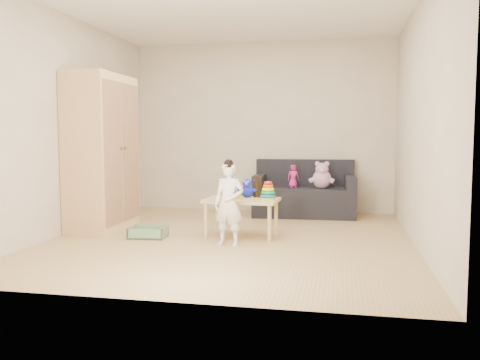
% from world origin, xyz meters
% --- Properties ---
extents(room, '(4.50, 4.50, 4.50)m').
position_xyz_m(room, '(0.00, 0.00, 1.30)').
color(room, tan).
rests_on(room, ground).
extents(wardrobe, '(0.53, 1.07, 1.92)m').
position_xyz_m(wardrobe, '(-1.72, 0.31, 0.96)').
color(wardrobe, '#EEC583').
rests_on(wardrobe, ground).
extents(sofa, '(1.49, 0.80, 0.41)m').
position_xyz_m(sofa, '(0.69, 1.83, 0.21)').
color(sofa, black).
rests_on(sofa, ground).
extents(play_table, '(0.86, 0.57, 0.44)m').
position_xyz_m(play_table, '(0.09, 0.14, 0.22)').
color(play_table, '#DEC07A').
rests_on(play_table, ground).
extents(storage_bin, '(0.44, 0.34, 0.12)m').
position_xyz_m(storage_bin, '(-0.95, -0.12, 0.06)').
color(storage_bin, gray).
rests_on(storage_bin, ground).
extents(toddler, '(0.34, 0.25, 0.87)m').
position_xyz_m(toddler, '(0.05, -0.34, 0.44)').
color(toddler, white).
rests_on(toddler, ground).
extents(pink_bear, '(0.33, 0.30, 0.33)m').
position_xyz_m(pink_bear, '(0.94, 1.80, 0.58)').
color(pink_bear, '#D099B3').
rests_on(pink_bear, sofa).
extents(doll, '(0.20, 0.17, 0.33)m').
position_xyz_m(doll, '(0.53, 1.81, 0.58)').
color(doll, '#DD298F').
rests_on(doll, sofa).
extents(ring_stacker, '(0.18, 0.18, 0.21)m').
position_xyz_m(ring_stacker, '(0.40, 0.14, 0.52)').
color(ring_stacker, yellow).
rests_on(ring_stacker, play_table).
extents(brown_bottle, '(0.09, 0.09, 0.26)m').
position_xyz_m(brown_bottle, '(0.24, 0.33, 0.55)').
color(brown_bottle, black).
rests_on(brown_bottle, play_table).
extents(blue_plush, '(0.19, 0.15, 0.23)m').
position_xyz_m(blue_plush, '(0.13, 0.30, 0.56)').
color(blue_plush, '#1C2FFF').
rests_on(blue_plush, play_table).
extents(wooden_figure, '(0.05, 0.04, 0.12)m').
position_xyz_m(wooden_figure, '(0.00, 0.13, 0.50)').
color(wooden_figure, brown).
rests_on(wooden_figure, play_table).
extents(yellow_book, '(0.23, 0.23, 0.01)m').
position_xyz_m(yellow_book, '(-0.00, 0.25, 0.45)').
color(yellow_book, gold).
rests_on(yellow_book, play_table).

